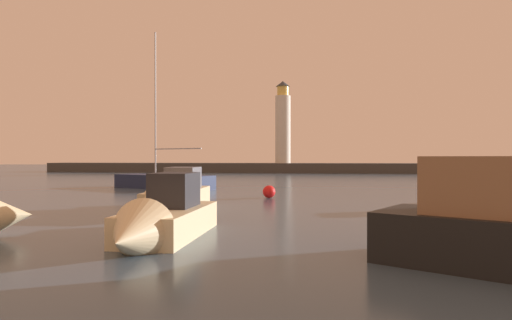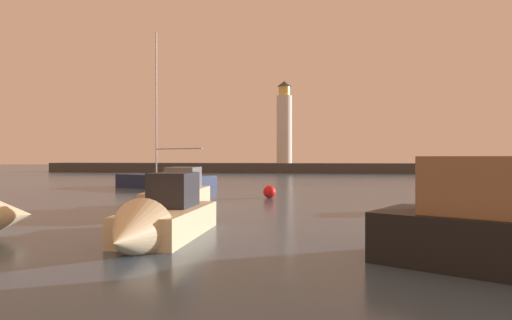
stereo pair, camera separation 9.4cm
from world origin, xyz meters
The scene contains 8 objects.
ground_plane centered at (0.00, 35.66, 0.00)m, with size 220.00×220.00×0.00m, color #384C60.
breakwater centered at (0.00, 71.33, 0.78)m, with size 85.81×5.58×1.55m, color #423F3D.
lighthouse centered at (-2.85, 71.33, 7.93)m, with size 2.51×2.51×13.47m.
motorboat_0 centered at (-3.69, 18.05, 0.65)m, with size 2.12×6.98×2.36m.
motorboat_2 centered at (12.16, 23.84, 0.61)m, with size 2.63×5.89×2.44m.
motorboat_3 centered at (-1.87, 11.30, 0.60)m, with size 1.91×6.13×2.39m.
sailboat_moored centered at (-9.43, 32.74, 0.59)m, with size 8.97×5.96×12.56m.
mooring_buoy centered at (-0.18, 25.56, 0.39)m, with size 0.77×0.77×0.77m, color red.
Camera 2 is at (2.79, -1.04, 2.46)m, focal length 31.01 mm.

